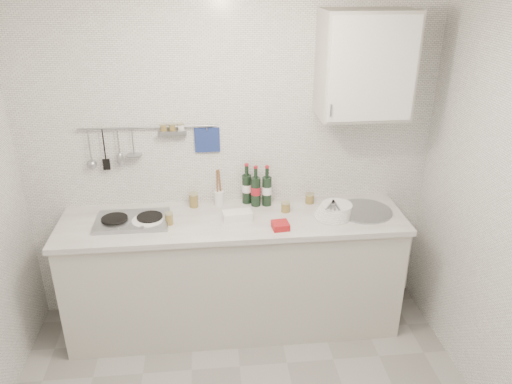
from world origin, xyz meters
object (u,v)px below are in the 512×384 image
at_px(wall_cabinet, 365,65).
at_px(plate_stack_sink, 334,211).
at_px(utensil_crock, 219,196).
at_px(plate_stack_hob, 147,222).
at_px(wine_bottles, 256,185).

relative_size(wall_cabinet, plate_stack_sink, 2.57).
distance_m(wall_cabinet, plate_stack_sink, 1.02).
xyz_separation_m(wall_cabinet, utensil_crock, (-0.99, 0.10, -0.96)).
xyz_separation_m(plate_stack_hob, wine_bottles, (0.78, 0.24, 0.14)).
bearing_deg(utensil_crock, plate_stack_sink, -18.71).
relative_size(plate_stack_hob, utensil_crock, 0.81).
bearing_deg(utensil_crock, plate_stack_hob, -152.81).
distance_m(wall_cabinet, plate_stack_hob, 1.81).
xyz_separation_m(plate_stack_hob, plate_stack_sink, (1.31, -0.01, 0.03)).
bearing_deg(wine_bottles, plate_stack_hob, -162.87).
height_order(plate_stack_sink, wine_bottles, wine_bottles).
bearing_deg(plate_stack_sink, plate_stack_hob, 179.40).
bearing_deg(plate_stack_sink, wine_bottles, 154.29).
height_order(wall_cabinet, wine_bottles, wall_cabinet).
relative_size(plate_stack_sink, utensil_crock, 0.94).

